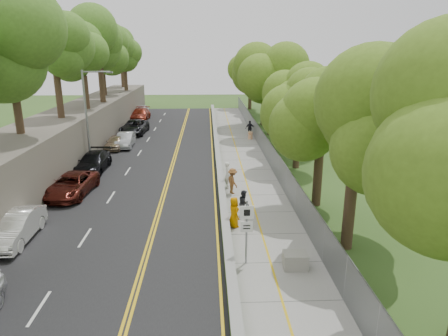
# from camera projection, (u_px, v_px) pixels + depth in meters

# --- Properties ---
(ground) EXTENTS (140.00, 140.00, 0.00)m
(ground) POSITION_uv_depth(u_px,v_px,m) (221.00, 236.00, 21.35)
(ground) COLOR #33511E
(ground) RESTS_ON ground
(road) EXTENTS (11.20, 66.00, 0.04)m
(road) POSITION_uv_depth(u_px,v_px,m) (155.00, 161.00, 35.49)
(road) COLOR black
(road) RESTS_ON ground
(sidewalk) EXTENTS (4.20, 66.00, 0.05)m
(sidewalk) POSITION_uv_depth(u_px,v_px,m) (243.00, 160.00, 35.82)
(sidewalk) COLOR gray
(sidewalk) RESTS_ON ground
(jersey_barrier) EXTENTS (0.42, 66.00, 0.60)m
(jersey_barrier) POSITION_uv_depth(u_px,v_px,m) (218.00, 158.00, 35.64)
(jersey_barrier) COLOR #6BCD1F
(jersey_barrier) RESTS_ON ground
(rock_embankment) EXTENTS (5.00, 66.00, 4.00)m
(rock_embankment) POSITION_uv_depth(u_px,v_px,m) (60.00, 140.00, 34.60)
(rock_embankment) COLOR #595147
(rock_embankment) RESTS_ON ground
(chainlink_fence) EXTENTS (0.04, 66.00, 2.00)m
(chainlink_fence) POSITION_uv_depth(u_px,v_px,m) (267.00, 149.00, 35.62)
(chainlink_fence) COLOR slate
(chainlink_fence) RESTS_ON ground
(trees_embankment) EXTENTS (6.40, 66.00, 13.00)m
(trees_embankment) POSITION_uv_depth(u_px,v_px,m) (53.00, 37.00, 32.19)
(trees_embankment) COLOR #508428
(trees_embankment) RESTS_ON rock_embankment
(trees_fenceside) EXTENTS (7.00, 66.00, 14.00)m
(trees_fenceside) POSITION_uv_depth(u_px,v_px,m) (297.00, 81.00, 34.01)
(trees_fenceside) COLOR #5C8521
(trees_fenceside) RESTS_ON ground
(streetlight) EXTENTS (2.52, 0.22, 8.00)m
(streetlight) POSITION_uv_depth(u_px,v_px,m) (89.00, 112.00, 33.01)
(streetlight) COLOR gray
(streetlight) RESTS_ON ground
(signpost) EXTENTS (0.62, 0.09, 3.10)m
(signpost) POSITION_uv_depth(u_px,v_px,m) (247.00, 225.00, 17.95)
(signpost) COLOR gray
(signpost) RESTS_ON sidewalk
(construction_barrel) EXTENTS (0.50, 0.50, 0.82)m
(construction_barrel) POSITION_uv_depth(u_px,v_px,m) (250.00, 135.00, 44.02)
(construction_barrel) COLOR #D95F00
(construction_barrel) RESTS_ON sidewalk
(concrete_block) EXTENTS (1.12, 0.86, 0.72)m
(concrete_block) POSITION_uv_depth(u_px,v_px,m) (295.00, 260.00, 18.04)
(concrete_block) COLOR gray
(concrete_block) RESTS_ON sidewalk
(car_1) EXTENTS (1.69, 4.66, 1.53)m
(car_1) POSITION_uv_depth(u_px,v_px,m) (15.00, 227.00, 20.48)
(car_1) COLOR white
(car_1) RESTS_ON road
(car_2) EXTENTS (2.80, 5.38, 1.45)m
(car_2) POSITION_uv_depth(u_px,v_px,m) (71.00, 185.00, 27.01)
(car_2) COLOR #571C15
(car_2) RESTS_ON road
(car_3) EXTENTS (2.17, 5.18, 1.49)m
(car_3) POSITION_uv_depth(u_px,v_px,m) (93.00, 162.00, 32.42)
(car_3) COLOR black
(car_3) RESTS_ON road
(car_4) EXTENTS (1.79, 4.01, 1.34)m
(car_4) POSITION_uv_depth(u_px,v_px,m) (115.00, 142.00, 39.68)
(car_4) COLOR tan
(car_4) RESTS_ON road
(car_5) EXTENTS (1.68, 4.43, 1.44)m
(car_5) POSITION_uv_depth(u_px,v_px,m) (125.00, 140.00, 40.51)
(car_5) COLOR #A9ACB0
(car_5) RESTS_ON road
(car_6) EXTENTS (2.95, 5.91, 1.61)m
(car_6) POSITION_uv_depth(u_px,v_px,m) (134.00, 127.00, 46.79)
(car_6) COLOR black
(car_6) RESTS_ON road
(car_7) EXTENTS (2.41, 5.72, 1.65)m
(car_7) POSITION_uv_depth(u_px,v_px,m) (140.00, 114.00, 55.68)
(car_7) COLOR maroon
(car_7) RESTS_ON road
(car_8) EXTENTS (1.66, 4.00, 1.36)m
(car_8) POSITION_uv_depth(u_px,v_px,m) (142.00, 110.00, 61.13)
(car_8) COLOR silver
(car_8) RESTS_ON road
(painter_0) EXTENTS (0.83, 1.00, 1.74)m
(painter_0) POSITION_uv_depth(u_px,v_px,m) (234.00, 212.00, 22.08)
(painter_0) COLOR #BF7200
(painter_0) RESTS_ON sidewalk
(painter_1) EXTENTS (0.48, 0.71, 1.90)m
(painter_1) POSITION_uv_depth(u_px,v_px,m) (228.00, 175.00, 28.38)
(painter_1) COLOR silver
(painter_1) RESTS_ON sidewalk
(painter_2) EXTENTS (0.68, 0.84, 1.60)m
(painter_2) POSITION_uv_depth(u_px,v_px,m) (244.00, 203.00, 23.57)
(painter_2) COLOR #222328
(painter_2) RESTS_ON sidewalk
(painter_3) EXTENTS (1.04, 1.32, 1.79)m
(painter_3) POSITION_uv_depth(u_px,v_px,m) (233.00, 181.00, 27.25)
(painter_3) COLOR brown
(painter_3) RESTS_ON sidewalk
(person_far) EXTENTS (1.05, 0.48, 1.76)m
(person_far) POSITION_uv_depth(u_px,v_px,m) (250.00, 128.00, 45.51)
(person_far) COLOR black
(person_far) RESTS_ON sidewalk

